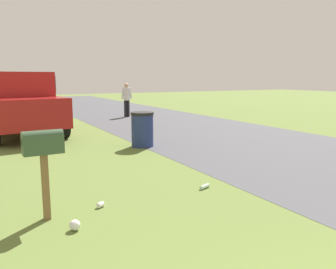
{
  "coord_description": "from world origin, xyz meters",
  "views": [
    {
      "loc": [
        0.11,
        2.06,
        1.93
      ],
      "look_at": [
        4.84,
        -0.48,
        1.04
      ],
      "focal_mm": 37.16,
      "sensor_mm": 36.0,
      "label": 1
    }
  ],
  "objects_px": {
    "pedestrian": "(127,98)",
    "trash_bin": "(142,129)",
    "mailbox": "(43,149)",
    "pickup_truck": "(15,102)"
  },
  "relations": [
    {
      "from": "mailbox",
      "to": "pedestrian",
      "type": "distance_m",
      "value": 12.45
    },
    {
      "from": "pickup_truck",
      "to": "pedestrian",
      "type": "height_order",
      "value": "pickup_truck"
    },
    {
      "from": "mailbox",
      "to": "pickup_truck",
      "type": "bearing_deg",
      "value": -4.36
    },
    {
      "from": "mailbox",
      "to": "pickup_truck",
      "type": "distance_m",
      "value": 7.82
    },
    {
      "from": "pedestrian",
      "to": "trash_bin",
      "type": "bearing_deg",
      "value": 162.51
    },
    {
      "from": "pickup_truck",
      "to": "mailbox",
      "type": "bearing_deg",
      "value": -10.7
    },
    {
      "from": "mailbox",
      "to": "trash_bin",
      "type": "xyz_separation_m",
      "value": [
        4.02,
        -3.24,
        -0.5
      ]
    },
    {
      "from": "pickup_truck",
      "to": "pedestrian",
      "type": "bearing_deg",
      "value": 113.7
    },
    {
      "from": "trash_bin",
      "to": "pedestrian",
      "type": "bearing_deg",
      "value": -18.26
    },
    {
      "from": "trash_bin",
      "to": "mailbox",
      "type": "bearing_deg",
      "value": 141.16
    }
  ]
}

